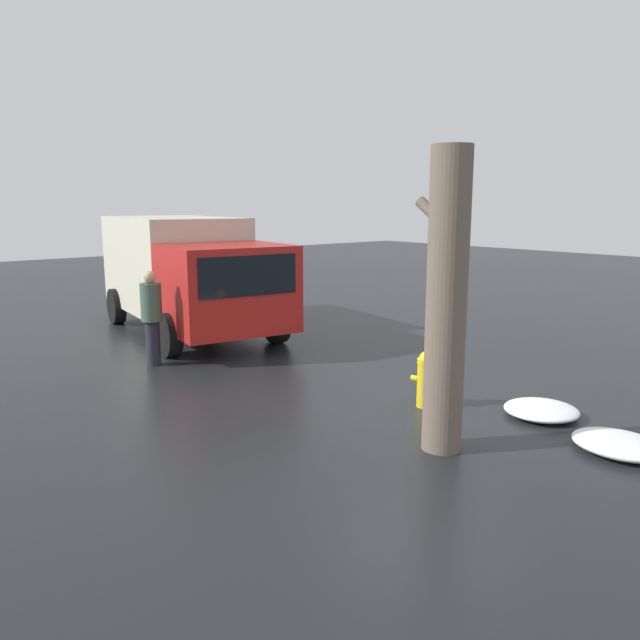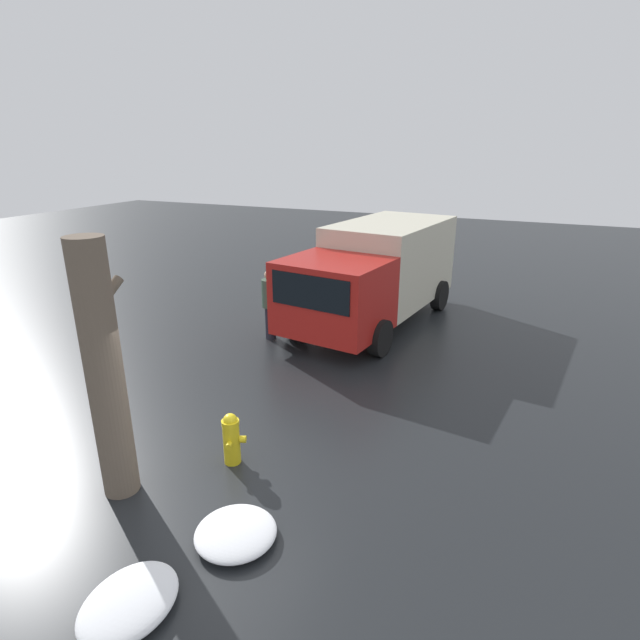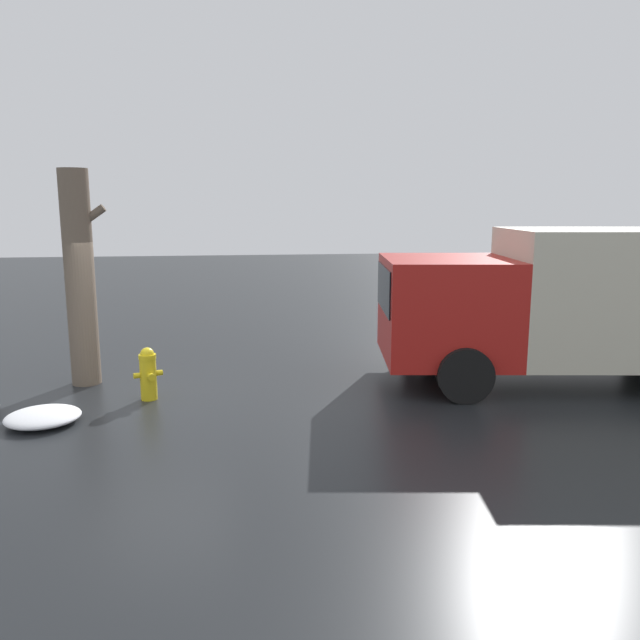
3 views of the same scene
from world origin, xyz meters
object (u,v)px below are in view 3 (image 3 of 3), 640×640
at_px(fire_hydrant, 148,373).
at_px(tree_trunk, 80,278).
at_px(delivery_truck, 577,300).
at_px(pedestrian, 411,311).

xyz_separation_m(fire_hydrant, tree_trunk, (-1.22, 1.11, 1.43)).
bearing_deg(delivery_truck, pedestrian, 57.58).
xyz_separation_m(delivery_truck, pedestrian, (-2.41, 2.04, -0.49)).
relative_size(delivery_truck, pedestrian, 3.70).
bearing_deg(tree_trunk, pedestrian, 9.07).
distance_m(tree_trunk, delivery_truck, 8.67).
xyz_separation_m(fire_hydrant, delivery_truck, (7.38, 0.06, 1.04)).
distance_m(tree_trunk, pedestrian, 6.33).
bearing_deg(delivery_truck, fire_hydrant, 98.34).
height_order(tree_trunk, pedestrian, tree_trunk).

